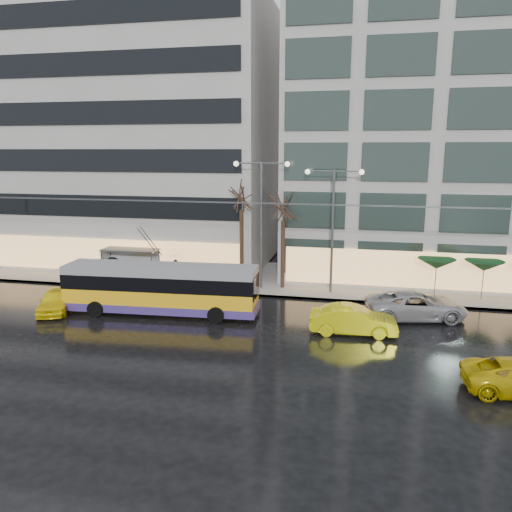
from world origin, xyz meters
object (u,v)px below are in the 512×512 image
(bus_shelter, at_px, (127,257))
(trolleybus, at_px, (161,290))
(taxi_a, at_px, (56,300))
(street_lamp_near, at_px, (261,207))

(bus_shelter, bearing_deg, trolleybus, -50.11)
(taxi_a, bearing_deg, street_lamp_near, 12.64)
(street_lamp_near, height_order, taxi_a, street_lamp_near)
(trolleybus, relative_size, street_lamp_near, 1.33)
(trolleybus, distance_m, bus_shelter, 8.41)
(bus_shelter, height_order, street_lamp_near, street_lamp_near)
(bus_shelter, distance_m, street_lamp_near, 11.14)
(trolleybus, distance_m, taxi_a, 6.75)
(bus_shelter, relative_size, taxi_a, 0.98)
(bus_shelter, bearing_deg, taxi_a, -99.59)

